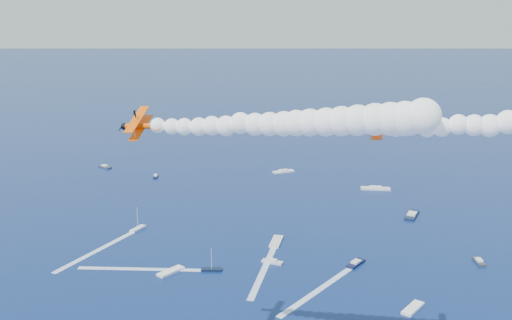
# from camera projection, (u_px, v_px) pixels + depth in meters

# --- Properties ---
(biplane_lead) EXTENTS (8.70, 9.97, 6.85)m
(biplane_lead) POSITION_uv_depth(u_px,v_px,m) (378.00, 129.00, 108.84)
(biplane_lead) COLOR #FF4A05
(biplane_trail) EXTENTS (8.85, 10.71, 8.91)m
(biplane_trail) POSITION_uv_depth(u_px,v_px,m) (142.00, 126.00, 115.99)
(biplane_trail) COLOR #FF5705
(smoke_trail_trail) EXTENTS (53.12, 10.94, 9.99)m
(smoke_trail_trail) POSITION_uv_depth(u_px,v_px,m) (282.00, 122.00, 109.38)
(smoke_trail_trail) COLOR white
(spectator_boats) EXTENTS (241.72, 169.13, 0.70)m
(spectator_boats) POSITION_uv_depth(u_px,v_px,m) (330.00, 251.00, 205.44)
(spectator_boats) COLOR silver
(spectator_boats) RESTS_ON ground
(boat_wakes) EXTENTS (86.92, 45.12, 0.04)m
(boat_wakes) POSITION_uv_depth(u_px,v_px,m) (200.00, 270.00, 191.84)
(boat_wakes) COLOR white
(boat_wakes) RESTS_ON ground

